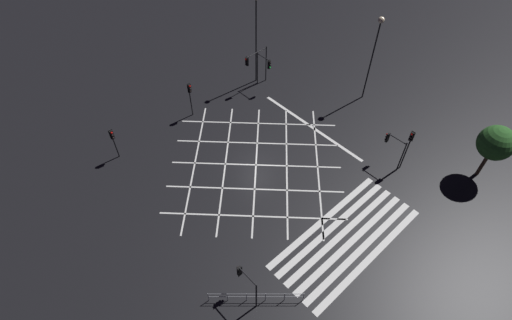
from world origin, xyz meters
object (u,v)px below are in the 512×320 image
traffic_light_ne_cross (264,65)px  street_tree_near (496,143)px  traffic_light_median_north (190,93)px  traffic_light_ne_main (256,61)px  traffic_light_nw_cross (113,138)px  street_lamp_west (376,40)px  traffic_light_se_main (409,143)px  traffic_light_se_cross (393,144)px  traffic_light_sw_cross (246,280)px  street_lamp_east (256,25)px

traffic_light_ne_cross → street_tree_near: 22.10m
traffic_light_ne_cross → traffic_light_median_north: (-8.29, 1.50, -0.06)m
traffic_light_ne_main → traffic_light_median_north: bearing=-5.2°
traffic_light_nw_cross → street_tree_near: 31.65m
traffic_light_ne_main → street_lamp_west: size_ratio=0.47×
street_lamp_west → traffic_light_median_north: bearing=146.8°
traffic_light_ne_cross → traffic_light_se_main: traffic_light_se_main is taller
traffic_light_ne_cross → traffic_light_ne_main: traffic_light_ne_main is taller
traffic_light_se_cross → traffic_light_ne_main: 16.23m
traffic_light_se_cross → traffic_light_sw_cross: size_ratio=1.01×
traffic_light_se_cross → street_lamp_west: 10.29m
traffic_light_ne_cross → traffic_light_median_north: bearing=-100.3°
traffic_light_nw_cross → street_lamp_east: bearing=90.3°
traffic_light_se_main → traffic_light_ne_main: bearing=-85.5°
street_lamp_west → street_lamp_east: bearing=122.9°
traffic_light_nw_cross → street_lamp_west: size_ratio=0.37×
traffic_light_ne_main → traffic_light_nw_cross: (-16.13, 0.60, -0.75)m
traffic_light_se_cross → traffic_light_median_north: 19.05m
traffic_light_se_main → street_tree_near: 6.66m
traffic_light_sw_cross → street_tree_near: street_tree_near is taller
street_lamp_east → traffic_light_se_cross: bearing=-89.1°
traffic_light_nw_cross → traffic_light_ne_cross: bearing=85.2°
traffic_light_ne_main → traffic_light_nw_cross: bearing=-2.1°
traffic_light_se_main → street_lamp_east: (-0.65, 17.96, 3.44)m
traffic_light_se_main → street_lamp_east: size_ratio=0.46×
traffic_light_sw_cross → traffic_light_median_north: bearing=-25.8°
traffic_light_ne_cross → street_tree_near: street_tree_near is taller
street_lamp_west → street_tree_near: 13.62m
street_lamp_east → street_tree_near: street_lamp_east is taller
street_lamp_west → street_tree_near: street_lamp_west is taller
traffic_light_nw_cross → street_tree_near: size_ratio=0.63×
traffic_light_se_main → street_tree_near: (4.38, -4.97, 0.68)m
traffic_light_sw_cross → street_tree_near: 22.74m
traffic_light_ne_cross → traffic_light_nw_cross: bearing=-94.8°
traffic_light_ne_main → street_tree_near: size_ratio=0.80×
traffic_light_median_north → street_lamp_east: (8.52, -0.02, 3.83)m
street_tree_near → traffic_light_se_main: bearing=131.3°
traffic_light_se_main → traffic_light_median_north: bearing=-63.0°
traffic_light_se_main → traffic_light_median_north: traffic_light_se_main is taller
traffic_light_ne_main → street_lamp_east: bearing=-135.5°
traffic_light_ne_cross → traffic_light_sw_cross: (-16.79, -16.04, -0.41)m
traffic_light_se_cross → traffic_light_nw_cross: 23.97m
traffic_light_se_cross → street_tree_near: street_tree_near is taller
traffic_light_nw_cross → street_lamp_west: 25.36m
traffic_light_ne_cross → street_lamp_east: 4.06m
traffic_light_sw_cross → street_lamp_east: bearing=-44.2°
traffic_light_median_north → traffic_light_nw_cross: (-8.32, -0.11, -0.38)m
traffic_light_se_cross → traffic_light_sw_cross: 17.30m
traffic_light_ne_cross → traffic_light_median_north: traffic_light_ne_cross is taller
traffic_light_ne_main → traffic_light_nw_cross: size_ratio=1.27×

